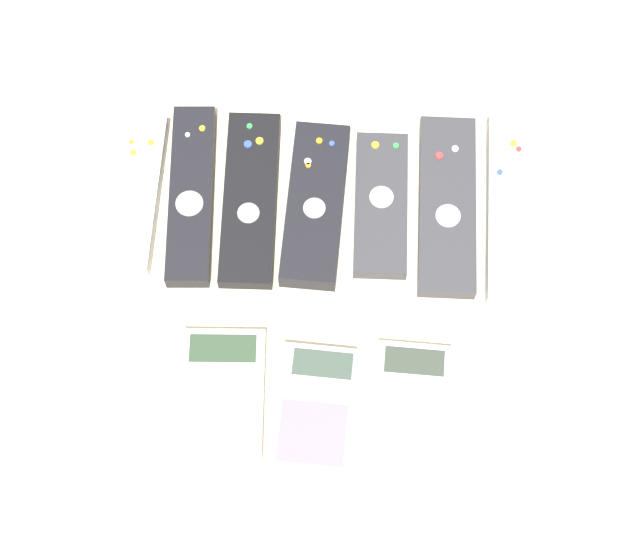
% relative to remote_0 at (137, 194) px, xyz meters
% --- Properties ---
extents(ground_plane, '(3.00, 3.00, 0.00)m').
position_rel_remote_0_xyz_m(ground_plane, '(0.20, -0.13, -0.01)').
color(ground_plane, beige).
extents(remote_0, '(0.05, 0.18, 0.02)m').
position_rel_remote_0_xyz_m(remote_0, '(0.00, 0.00, 0.00)').
color(remote_0, white).
rests_on(remote_0, ground_plane).
extents(remote_1, '(0.05, 0.20, 0.02)m').
position_rel_remote_0_xyz_m(remote_1, '(0.06, 0.00, 0.00)').
color(remote_1, black).
rests_on(remote_1, ground_plane).
extents(remote_2, '(0.06, 0.20, 0.02)m').
position_rel_remote_0_xyz_m(remote_2, '(0.12, 0.00, -0.00)').
color(remote_2, black).
rests_on(remote_2, ground_plane).
extents(remote_3, '(0.07, 0.18, 0.03)m').
position_rel_remote_0_xyz_m(remote_3, '(0.19, -0.01, 0.00)').
color(remote_3, black).
rests_on(remote_3, ground_plane).
extents(remote_4, '(0.06, 0.16, 0.02)m').
position_rel_remote_0_xyz_m(remote_4, '(0.26, 0.00, -0.00)').
color(remote_4, '#333338').
rests_on(remote_4, ground_plane).
extents(remote_5, '(0.06, 0.20, 0.02)m').
position_rel_remote_0_xyz_m(remote_5, '(0.33, 0.00, -0.00)').
color(remote_5, '#333338').
rests_on(remote_5, ground_plane).
extents(remote_6, '(0.05, 0.21, 0.03)m').
position_rel_remote_0_xyz_m(remote_6, '(0.39, -0.00, 0.00)').
color(remote_6, '#B7B7BC').
rests_on(remote_6, ground_plane).
extents(calculator_0, '(0.09, 0.13, 0.02)m').
position_rel_remote_0_xyz_m(calculator_0, '(0.11, -0.21, -0.00)').
color(calculator_0, silver).
rests_on(calculator_0, ground_plane).
extents(calculator_1, '(0.08, 0.13, 0.02)m').
position_rel_remote_0_xyz_m(calculator_1, '(0.20, -0.22, -0.00)').
color(calculator_1, '#B2B2B7').
rests_on(calculator_1, ground_plane).
extents(calculator_2, '(0.08, 0.12, 0.02)m').
position_rel_remote_0_xyz_m(calculator_2, '(0.29, -0.21, -0.00)').
color(calculator_2, silver).
rests_on(calculator_2, ground_plane).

